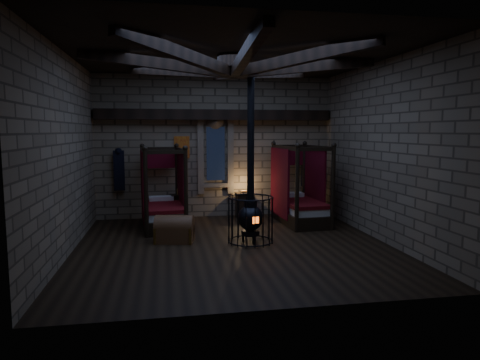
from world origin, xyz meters
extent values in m
cube|color=black|center=(0.00, 0.00, 0.00)|extent=(7.00, 7.00, 0.01)
cube|color=#847054|center=(0.00, 3.50, 2.10)|extent=(7.00, 0.02, 4.20)
cube|color=#847054|center=(0.00, -3.50, 2.10)|extent=(7.00, 0.02, 4.20)
cube|color=#847054|center=(-3.50, 0.00, 2.10)|extent=(0.02, 7.00, 4.20)
cube|color=#847054|center=(3.50, 0.00, 2.10)|extent=(0.02, 7.00, 4.20)
cube|color=black|center=(0.00, 0.00, 4.20)|extent=(7.00, 7.00, 0.01)
cube|color=black|center=(0.00, 3.32, 3.05)|extent=(6.86, 0.35, 0.30)
cylinder|color=black|center=(0.00, 0.00, 4.05)|extent=(0.70, 0.70, 0.25)
cube|color=black|center=(0.00, 3.45, 1.90)|extent=(0.55, 0.04, 1.60)
cube|color=maroon|center=(-1.00, 3.46, 2.10)|extent=(0.45, 0.03, 0.65)
cube|color=black|center=(-2.80, 3.34, 1.45)|extent=(0.30, 0.10, 1.15)
cube|color=black|center=(2.80, 3.34, 1.45)|extent=(0.30, 0.10, 1.15)
cube|color=black|center=(-1.56, 2.16, 0.17)|extent=(1.21, 2.09, 0.35)
cube|color=beige|center=(-1.56, 2.16, 0.44)|extent=(1.08, 1.92, 0.21)
cube|color=maroon|center=(-1.56, 2.16, 0.58)|extent=(1.14, 1.97, 0.10)
cube|color=beige|center=(-1.62, 2.89, 0.68)|extent=(0.70, 0.39, 0.14)
cube|color=#570712|center=(-1.65, 3.15, 1.78)|extent=(1.06, 0.14, 0.53)
cylinder|color=black|center=(-1.96, 1.16, 1.06)|extent=(0.11, 0.11, 2.12)
cylinder|color=black|center=(-2.12, 3.08, 1.06)|extent=(0.11, 0.11, 2.12)
cylinder|color=black|center=(-1.00, 1.24, 1.06)|extent=(0.11, 0.11, 2.12)
cylinder|color=black|center=(-1.16, 3.16, 1.06)|extent=(0.11, 0.11, 2.12)
cube|color=#570712|center=(-2.10, 2.40, 1.11)|extent=(0.18, 1.45, 1.88)
cube|color=#570712|center=(-1.08, 2.49, 1.11)|extent=(0.18, 1.45, 1.88)
cube|color=black|center=(2.22, 2.07, 0.18)|extent=(1.19, 2.11, 0.36)
cube|color=beige|center=(2.22, 2.07, 0.45)|extent=(1.06, 1.95, 0.22)
cube|color=maroon|center=(2.22, 2.07, 0.59)|extent=(1.12, 1.99, 0.10)
cube|color=beige|center=(2.18, 2.82, 0.69)|extent=(0.71, 0.39, 0.14)
cube|color=#570712|center=(2.16, 3.09, 1.83)|extent=(1.09, 0.12, 0.54)
cylinder|color=black|center=(1.79, 1.06, 1.09)|extent=(0.11, 0.11, 2.17)
cylinder|color=black|center=(1.67, 3.03, 1.09)|extent=(0.11, 0.11, 2.17)
cylinder|color=black|center=(2.78, 1.12, 1.09)|extent=(0.11, 0.11, 2.17)
cylinder|color=black|center=(2.66, 3.09, 1.09)|extent=(0.11, 0.11, 2.17)
cube|color=#570712|center=(1.68, 2.34, 1.13)|extent=(0.15, 1.48, 1.92)
cube|color=#570712|center=(2.73, 2.40, 1.13)|extent=(0.15, 1.48, 1.92)
cube|color=brown|center=(-1.31, 0.61, 0.18)|extent=(0.97, 0.70, 0.36)
cylinder|color=brown|center=(-1.31, 0.61, 0.36)|extent=(0.97, 0.70, 0.54)
cube|color=olive|center=(-1.71, 0.69, 0.18)|extent=(0.17, 0.56, 0.39)
cube|color=olive|center=(-0.91, 0.53, 0.18)|extent=(0.17, 0.56, 0.39)
cube|color=brown|center=(2.47, 1.53, 0.15)|extent=(0.74, 0.46, 0.30)
cylinder|color=brown|center=(2.47, 1.53, 0.30)|extent=(0.74, 0.46, 0.45)
cube|color=olive|center=(2.14, 1.54, 0.15)|extent=(0.05, 0.46, 0.32)
cube|color=olive|center=(2.81, 1.53, 0.15)|extent=(0.05, 0.46, 0.32)
cube|color=black|center=(-1.13, 3.05, 0.36)|extent=(0.49, 0.48, 0.72)
cube|color=black|center=(-1.13, 3.05, 0.74)|extent=(0.54, 0.53, 0.04)
cylinder|color=olive|center=(-1.13, 3.05, 0.84)|extent=(0.10, 0.10, 0.16)
cube|color=black|center=(0.79, 3.10, 0.35)|extent=(0.45, 0.43, 0.71)
cube|color=black|center=(0.79, 3.10, 0.73)|extent=(0.49, 0.47, 0.04)
cube|color=brown|center=(0.79, 3.10, 0.79)|extent=(0.19, 0.14, 0.05)
cylinder|color=black|center=(0.43, 0.25, 0.23)|extent=(0.43, 0.43, 0.11)
sphere|color=black|center=(0.43, 0.25, 0.58)|extent=(0.60, 0.60, 0.60)
cylinder|color=black|center=(0.43, 0.25, 0.90)|extent=(0.30, 0.30, 0.15)
cube|color=#FF5914|center=(0.49, -0.03, 0.58)|extent=(0.15, 0.05, 0.15)
cylinder|color=black|center=(0.43, 0.25, 2.50)|extent=(0.16, 0.16, 3.09)
torus|color=black|center=(0.43, 0.25, 0.04)|extent=(1.05, 1.05, 0.03)
torus|color=black|center=(0.43, 0.25, 1.06)|extent=(1.05, 1.05, 0.03)
camera|label=1|loc=(-1.48, -9.27, 2.58)|focal=32.00mm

